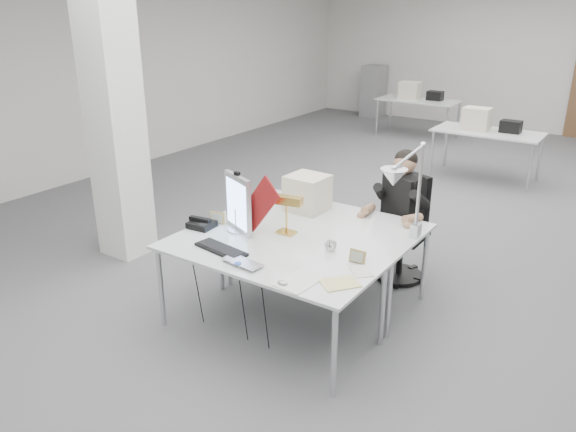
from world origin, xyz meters
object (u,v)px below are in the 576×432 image
object	(u,v)px
seated_person	(403,195)
monitor	(238,203)
office_chair	(402,227)
laptop	(238,265)
bankers_lamp	(286,214)
desk_main	(268,254)
desk_phone	(202,225)
architect_lamp	(407,198)
beige_monitor	(307,193)

from	to	relation	value
seated_person	monitor	world-z (taller)	seated_person
office_chair	laptop	world-z (taller)	office_chair
bankers_lamp	desk_main	bearing A→B (deg)	-87.47
laptop	desk_phone	world-z (taller)	desk_phone
seated_person	architect_lamp	bearing A→B (deg)	-43.17
desk_phone	architect_lamp	size ratio (longest dim) A/B	0.25
bankers_lamp	laptop	bearing A→B (deg)	-96.63
desk_main	bankers_lamp	xyz separation A→B (m)	(-0.11, 0.42, 0.19)
seated_person	monitor	xyz separation A→B (m)	(-0.97, -1.29, 0.11)
office_chair	monitor	distance (m)	1.71
seated_person	bankers_lamp	bearing A→B (deg)	-95.27
office_chair	seated_person	xyz separation A→B (m)	(0.00, -0.05, 0.35)
monitor	architect_lamp	distance (m)	1.42
seated_person	desk_phone	bearing A→B (deg)	-109.39
desk_phone	office_chair	bearing A→B (deg)	44.40
laptop	bankers_lamp	distance (m)	0.77
monitor	office_chair	bearing A→B (deg)	78.12
monitor	desk_phone	xyz separation A→B (m)	(-0.32, -0.13, -0.22)
monitor	desk_phone	distance (m)	0.41
office_chair	architect_lamp	xyz separation A→B (m)	(0.37, -0.87, 0.63)
beige_monitor	desk_phone	bearing A→B (deg)	-117.70
laptop	architect_lamp	size ratio (longest dim) A/B	0.40
seated_person	laptop	size ratio (longest dim) A/B	2.53
bankers_lamp	architect_lamp	bearing A→B (deg)	5.10
monitor	architect_lamp	world-z (taller)	architect_lamp
beige_monitor	office_chair	bearing A→B (deg)	39.61
desk_main	beige_monitor	distance (m)	1.06
monitor	seated_person	bearing A→B (deg)	77.08
architect_lamp	desk_phone	bearing A→B (deg)	-139.22
office_chair	architect_lamp	world-z (taller)	architect_lamp
seated_person	beige_monitor	xyz separation A→B (m)	(-0.75, -0.51, 0.02)
seated_person	architect_lamp	distance (m)	0.94
bankers_lamp	architect_lamp	size ratio (longest dim) A/B	0.42
desk_phone	beige_monitor	world-z (taller)	beige_monitor
seated_person	beige_monitor	distance (m)	0.91
office_chair	monitor	size ratio (longest dim) A/B	2.19
seated_person	desk_phone	size ratio (longest dim) A/B	4.00
desk_main	desk_phone	world-z (taller)	desk_phone
beige_monitor	architect_lamp	distance (m)	1.19
office_chair	beige_monitor	size ratio (longest dim) A/B	3.08
desk_main	seated_person	size ratio (longest dim) A/B	2.10
monitor	desk_phone	world-z (taller)	monitor
seated_person	desk_phone	distance (m)	1.92
beige_monitor	architect_lamp	size ratio (longest dim) A/B	0.42
monitor	bankers_lamp	bearing A→B (deg)	49.78
laptop	desk_phone	distance (m)	0.88
desk_main	office_chair	size ratio (longest dim) A/B	1.63
office_chair	monitor	xyz separation A→B (m)	(-0.97, -1.34, 0.45)
office_chair	architect_lamp	size ratio (longest dim) A/B	1.30
desk_main	monitor	xyz separation A→B (m)	(-0.48, 0.24, 0.26)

